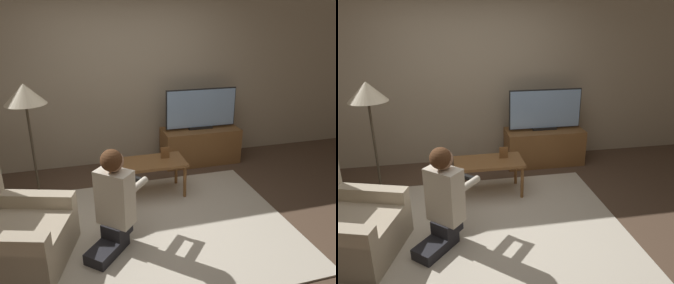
% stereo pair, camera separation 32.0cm
% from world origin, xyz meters
% --- Properties ---
extents(ground_plane, '(10.00, 10.00, 0.00)m').
position_xyz_m(ground_plane, '(0.00, 0.00, 0.00)').
color(ground_plane, brown).
extents(wall_back, '(10.00, 0.06, 2.60)m').
position_xyz_m(wall_back, '(0.00, 1.93, 1.30)').
color(wall_back, tan).
rests_on(wall_back, ground_plane).
extents(rug, '(2.86, 2.20, 0.02)m').
position_xyz_m(rug, '(0.00, 0.00, 0.01)').
color(rug, beige).
rests_on(rug, ground_plane).
extents(tv_stand, '(1.18, 0.50, 0.54)m').
position_xyz_m(tv_stand, '(1.08, 1.57, 0.27)').
color(tv_stand, brown).
rests_on(tv_stand, ground_plane).
extents(tv, '(1.10, 0.08, 0.62)m').
position_xyz_m(tv, '(1.08, 1.58, 0.86)').
color(tv, black).
rests_on(tv, tv_stand).
extents(coffee_table, '(0.86, 0.46, 0.47)m').
position_xyz_m(coffee_table, '(0.10, 0.74, 0.41)').
color(coffee_table, brown).
rests_on(coffee_table, ground_plane).
extents(floor_lamp, '(0.47, 0.47, 1.45)m').
position_xyz_m(floor_lamp, '(-1.27, 1.01, 1.26)').
color(floor_lamp, '#4C4233').
rests_on(floor_lamp, ground_plane).
extents(armchair, '(1.08, 1.03, 0.85)m').
position_xyz_m(armchair, '(-1.38, -0.14, 0.27)').
color(armchair, '#B7A88E').
rests_on(armchair, ground_plane).
extents(person_kneeling, '(0.71, 0.76, 1.02)m').
position_xyz_m(person_kneeling, '(-0.45, -0.17, 0.53)').
color(person_kneeling, '#232328').
rests_on(person_kneeling, rug).
extents(picture_frame, '(0.11, 0.01, 0.15)m').
position_xyz_m(picture_frame, '(0.30, 0.78, 0.54)').
color(picture_frame, brown).
rests_on(picture_frame, coffee_table).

